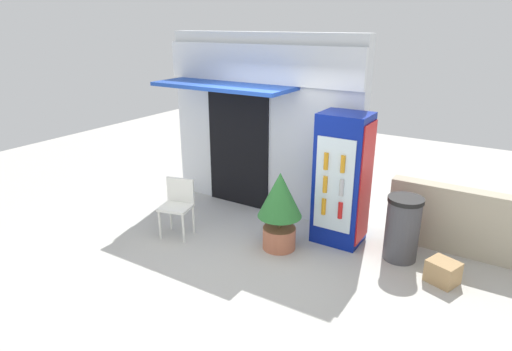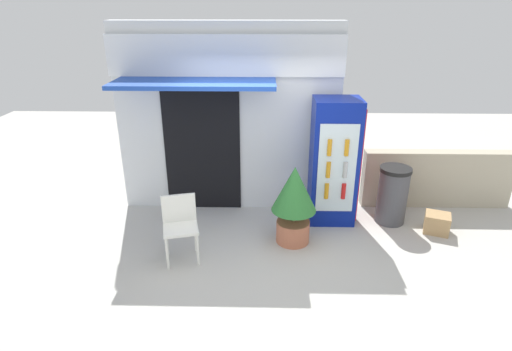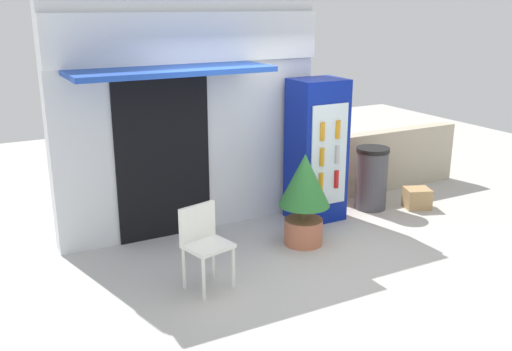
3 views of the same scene
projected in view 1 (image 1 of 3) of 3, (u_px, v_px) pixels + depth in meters
ground at (238, 255)px, 6.07m from camera, size 16.00×16.00×0.00m
storefront_building at (261, 121)px, 7.20m from camera, size 3.48×1.12×2.95m
drink_cooler at (342, 180)px, 6.19m from camera, size 0.71×0.63×1.93m
plastic_chair at (178, 202)px, 6.52m from camera, size 0.53×0.49×0.88m
potted_plant_near_shop at (280, 204)px, 6.06m from camera, size 0.63×0.63×1.15m
trash_bin at (402, 228)px, 5.85m from camera, size 0.47×0.47×0.91m
stone_boundary_wall at (480, 226)px, 5.88m from camera, size 2.44×0.24×0.95m
cardboard_box at (443, 272)px, 5.40m from camera, size 0.44×0.41×0.29m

